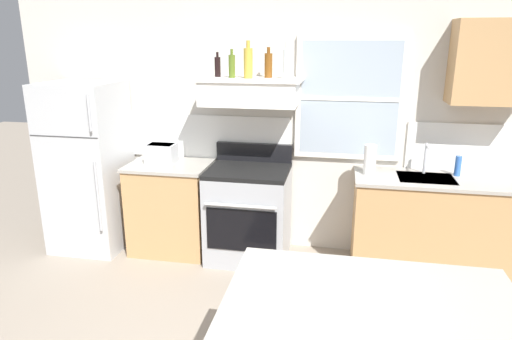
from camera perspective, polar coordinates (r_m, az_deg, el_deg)
The scene contains 16 objects.
back_wall at distance 4.47m, azimuth 3.52°, elevation 6.72°, with size 5.40×0.11×2.70m.
refrigerator at distance 4.86m, azimuth -20.42°, elevation 0.36°, with size 0.70×0.72×1.69m.
counter_left_of_stove at distance 4.66m, azimuth -10.54°, elevation -4.55°, with size 0.79×0.63×0.91m.
toaster at distance 4.53m, azimuth -11.83°, elevation 2.08°, with size 0.30×0.20×0.19m.
stove_range at distance 4.41m, azimuth -0.94°, elevation -5.40°, with size 0.76×0.69×1.09m.
range_hood_shelf at distance 4.22m, azimuth -0.74°, elevation 9.88°, with size 0.96×0.52×0.24m.
bottle_balsamic_dark at distance 4.33m, azimuth -4.86°, elevation 12.87°, with size 0.06×0.06×0.23m.
bottle_olive_oil_square at distance 4.21m, azimuth -3.05°, elevation 12.97°, with size 0.06×0.06×0.25m.
bottle_champagne_gold_foil at distance 4.14m, azimuth -1.00°, elevation 13.37°, with size 0.08×0.08×0.33m.
bottle_amber_wine at distance 4.21m, azimuth 1.58°, elevation 13.09°, with size 0.07×0.07×0.27m.
bottle_clear_tall at distance 4.11m, azimuth 3.88°, elevation 13.25°, with size 0.06×0.06×0.32m.
counter_right_with_sink at distance 4.45m, azimuth 21.28°, elevation -6.48°, with size 1.43×0.63×0.91m.
sink_faucet at distance 4.33m, azimuth 20.62°, elevation 1.75°, with size 0.03×0.17×0.28m.
paper_towel_roll at distance 4.19m, azimuth 14.15°, elevation 1.27°, with size 0.11×0.11×0.27m, color white.
dish_soap_bottle at distance 4.41m, azimuth 24.08°, elevation 0.48°, with size 0.06×0.06×0.18m, color blue.
upper_cabinet_right at distance 4.36m, azimuth 27.58°, elevation 11.94°, with size 0.64×0.32×0.70m.
Camera 1 is at (0.59, -2.14, 2.10)m, focal length 31.76 mm.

